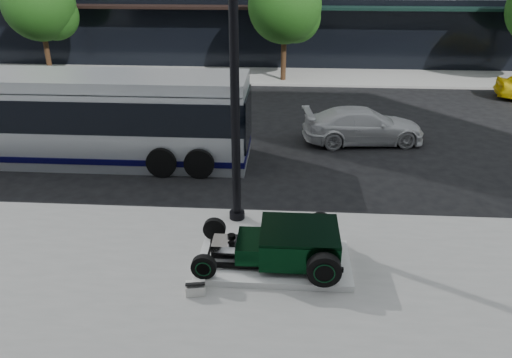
# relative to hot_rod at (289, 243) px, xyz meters

# --- Properties ---
(ground) EXTENTS (120.00, 120.00, 0.00)m
(ground) POSITION_rel_hot_rod_xyz_m (-1.45, 4.56, -0.70)
(ground) COLOR black
(ground) RESTS_ON ground
(sidewalk_far) EXTENTS (70.00, 4.00, 0.12)m
(sidewalk_far) POSITION_rel_hot_rod_xyz_m (-1.45, 18.56, -0.64)
(sidewalk_far) COLOR gray
(sidewalk_far) RESTS_ON ground
(street_trees) EXTENTS (29.80, 3.80, 5.70)m
(street_trees) POSITION_rel_hot_rod_xyz_m (-0.30, 17.63, 3.07)
(street_trees) COLOR black
(street_trees) RESTS_ON sidewalk_far
(display_plinth) EXTENTS (3.40, 1.80, 0.15)m
(display_plinth) POSITION_rel_hot_rod_xyz_m (-0.33, -0.00, -0.50)
(display_plinth) COLOR silver
(display_plinth) RESTS_ON sidewalk_near
(hot_rod) EXTENTS (3.22, 2.00, 0.81)m
(hot_rod) POSITION_rel_hot_rod_xyz_m (0.00, 0.00, 0.00)
(hot_rod) COLOR black
(hot_rod) RESTS_ON display_plinth
(info_plaque) EXTENTS (0.45, 0.37, 0.31)m
(info_plaque) POSITION_rel_hot_rod_xyz_m (-1.91, -1.12, -0.45)
(info_plaque) COLOR silver
(info_plaque) RESTS_ON sidewalk_near
(lamppost) EXTENTS (0.40, 0.40, 7.35)m
(lamppost) POSITION_rel_hot_rod_xyz_m (-1.38, 2.10, 2.82)
(lamppost) COLOR black
(lamppost) RESTS_ON sidewalk_near
(transit_bus) EXTENTS (12.12, 2.88, 2.92)m
(transit_bus) POSITION_rel_hot_rod_xyz_m (-7.43, 6.15, 0.79)
(transit_bus) COLOR #B2B7BC
(transit_bus) RESTS_ON ground
(white_sedan) EXTENTS (4.64, 2.35, 1.29)m
(white_sedan) POSITION_rel_hot_rod_xyz_m (2.68, 8.42, -0.05)
(white_sedan) COLOR silver
(white_sedan) RESTS_ON ground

